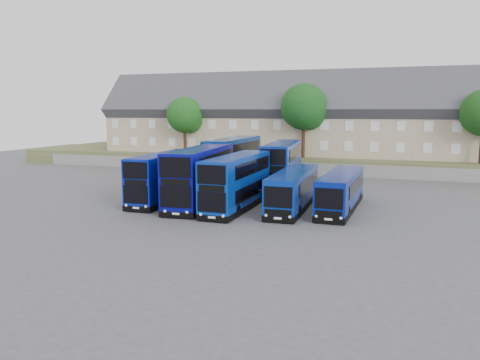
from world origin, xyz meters
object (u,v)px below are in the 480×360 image
(coach_east_a, at_px, (293,190))
(tree_mid, at_px, (305,109))
(dd_front_left, at_px, (164,178))
(dd_front_mid, at_px, (200,177))
(tree_west, at_px, (186,116))

(coach_east_a, distance_m, tree_mid, 22.71)
(dd_front_left, relative_size, dd_front_mid, 0.87)
(dd_front_left, relative_size, tree_west, 1.36)
(coach_east_a, bearing_deg, dd_front_left, -178.73)
(coach_east_a, relative_size, tree_west, 1.46)
(dd_front_mid, bearing_deg, tree_mid, 72.97)
(dd_front_left, distance_m, tree_mid, 24.18)
(dd_front_mid, relative_size, coach_east_a, 1.07)
(coach_east_a, xyz_separation_m, tree_mid, (-3.25, 21.49, 6.58))
(tree_west, height_order, tree_mid, tree_mid)
(coach_east_a, distance_m, tree_west, 29.02)
(dd_front_mid, xyz_separation_m, tree_west, (-11.43, 21.66, 4.74))
(dd_front_mid, xyz_separation_m, tree_mid, (4.57, 22.16, 5.76))
(dd_front_left, xyz_separation_m, tree_mid, (8.07, 21.98, 6.05))
(dd_front_left, height_order, tree_west, tree_west)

